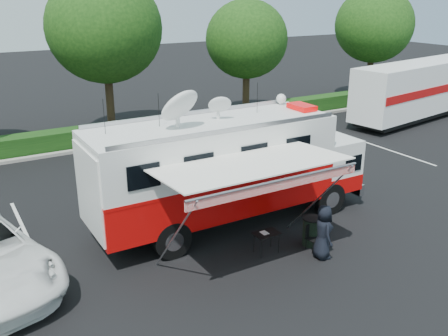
{
  "coord_description": "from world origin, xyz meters",
  "views": [
    {
      "loc": [
        -8.4,
        -13.78,
        7.8
      ],
      "look_at": [
        0.0,
        0.5,
        1.9
      ],
      "focal_mm": 40.0,
      "sensor_mm": 36.0,
      "label": 1
    }
  ],
  "objects_px": {
    "trash_bin": "(312,231)",
    "folding_table": "(267,234)",
    "semi_trailer": "(421,89)",
    "command_truck": "(229,168)"
  },
  "relations": [
    {
      "from": "semi_trailer",
      "to": "command_truck",
      "type": "bearing_deg",
      "value": -159.21
    },
    {
      "from": "trash_bin",
      "to": "folding_table",
      "type": "bearing_deg",
      "value": 169.67
    },
    {
      "from": "folding_table",
      "to": "semi_trailer",
      "type": "bearing_deg",
      "value": 26.98
    },
    {
      "from": "command_truck",
      "to": "trash_bin",
      "type": "bearing_deg",
      "value": -61.46
    },
    {
      "from": "folding_table",
      "to": "semi_trailer",
      "type": "distance_m",
      "value": 20.8
    },
    {
      "from": "folding_table",
      "to": "trash_bin",
      "type": "bearing_deg",
      "value": -10.33
    },
    {
      "from": "trash_bin",
      "to": "semi_trailer",
      "type": "xyz_separation_m",
      "value": [
        16.92,
        9.71,
        1.44
      ]
    },
    {
      "from": "command_truck",
      "to": "semi_trailer",
      "type": "bearing_deg",
      "value": 20.79
    },
    {
      "from": "folding_table",
      "to": "semi_trailer",
      "type": "height_order",
      "value": "semi_trailer"
    },
    {
      "from": "command_truck",
      "to": "trash_bin",
      "type": "height_order",
      "value": "command_truck"
    }
  ]
}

